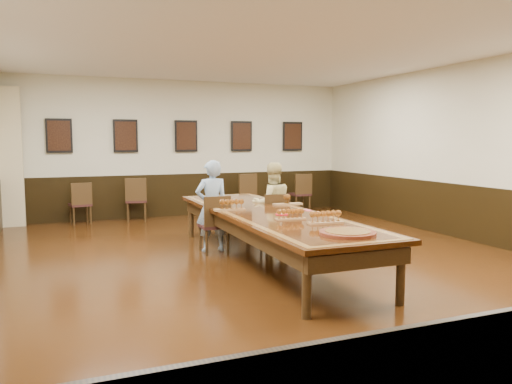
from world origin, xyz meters
name	(u,v)px	position (x,y,z in m)	size (l,w,h in m)	color
floor	(268,263)	(0.00, 0.00, -0.01)	(8.00, 10.00, 0.02)	black
ceiling	(269,41)	(0.00, 0.00, 3.21)	(8.00, 10.00, 0.02)	white
wall_back	(186,149)	(0.00, 5.01, 1.60)	(8.00, 0.02, 3.20)	beige
wall_right	(478,152)	(4.01, 0.00, 1.60)	(0.02, 10.00, 3.20)	beige
chair_man	(214,224)	(-0.56, 0.92, 0.47)	(0.44, 0.48, 0.93)	black
chair_woman	(274,220)	(0.52, 0.98, 0.46)	(0.43, 0.47, 0.91)	black
spare_chair_a	(80,203)	(-2.44, 4.61, 0.45)	(0.42, 0.46, 0.91)	black
spare_chair_b	(136,199)	(-1.24, 4.60, 0.49)	(0.46, 0.50, 0.97)	black
spare_chair_c	(244,194)	(1.30, 4.51, 0.50)	(0.47, 0.51, 1.00)	black
spare_chair_d	(300,193)	(2.78, 4.45, 0.48)	(0.45, 0.50, 0.97)	black
person_man	(212,206)	(-0.56, 1.02, 0.74)	(0.54, 0.36, 1.49)	#487EB5
person_woman	(272,204)	(0.53, 1.08, 0.71)	(0.71, 0.55, 1.43)	beige
pink_phone	(307,210)	(0.60, -0.08, 0.76)	(0.08, 0.15, 0.01)	#E04A69
curtain	(11,157)	(-3.75, 4.82, 1.45)	(0.45, 0.18, 2.90)	beige
wainscoting	(269,229)	(0.00, 0.00, 0.50)	(8.00, 10.00, 1.00)	black
conference_table	(269,221)	(0.00, 0.00, 0.61)	(1.40, 5.00, 0.76)	black
posters	(186,136)	(0.00, 4.94, 1.90)	(6.14, 0.04, 0.74)	black
flight_a	(230,205)	(-0.48, 0.36, 0.83)	(0.48, 0.19, 0.18)	olive
flight_b	(287,200)	(0.60, 0.61, 0.83)	(0.49, 0.18, 0.18)	olive
flight_c	(290,215)	(-0.01, -0.77, 0.82)	(0.42, 0.16, 0.15)	olive
flight_d	(326,218)	(0.26, -1.22, 0.83)	(0.47, 0.17, 0.17)	olive
red_plate_grp	(282,214)	(0.06, -0.33, 0.76)	(0.18, 0.18, 0.02)	red
carved_platter	(348,233)	(0.12, -1.97, 0.77)	(0.72, 0.72, 0.05)	#501B10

